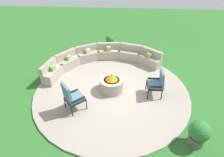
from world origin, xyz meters
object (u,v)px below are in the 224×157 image
Objects in this scene: fire_pit at (112,84)px; potted_plant_0 at (110,40)px; potted_plant_1 at (199,133)px; curved_stone_bench at (101,59)px; lounge_chair_front_left at (72,97)px; lounge_chair_front_right at (157,82)px.

fire_pit is 1.39× the size of potted_plant_0.
potted_plant_1 is at bearing -41.03° from fire_pit.
potted_plant_1 is (3.14, -4.04, 0.09)m from curved_stone_bench.
lounge_chair_front_left is at bearing -100.58° from curved_stone_bench.
fire_pit is at bearing 138.97° from potted_plant_1.
lounge_chair_front_left is at bearing 108.00° from lounge_chair_front_right.
potted_plant_1 is (3.70, -1.04, -0.18)m from lounge_chair_front_left.
curved_stone_bench is at bearing -97.32° from potted_plant_0.
potted_plant_0 is (0.27, 2.10, -0.01)m from curved_stone_bench.
lounge_chair_front_right is at bearing 113.23° from potted_plant_1.
curved_stone_bench is at bearing 127.90° from potted_plant_1.
curved_stone_bench is (-0.64, 1.86, 0.00)m from fire_pit.
potted_plant_1 is (2.87, -6.13, 0.10)m from potted_plant_0.
lounge_chair_front_left reaches higher than potted_plant_1.
potted_plant_1 is (2.50, -2.18, 0.09)m from fire_pit.
potted_plant_1 is at bearing -157.88° from lounge_chair_front_right.
potted_plant_1 reaches higher than curved_stone_bench.
lounge_chair_front_right is (2.27, -2.01, 0.25)m from curved_stone_bench.
fire_pit is 3.97m from potted_plant_0.
fire_pit is 1.08× the size of potted_plant_1.
lounge_chair_front_left reaches higher than curved_stone_bench.
lounge_chair_front_left reaches higher than fire_pit.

